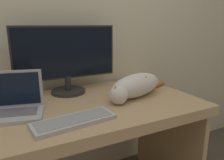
{
  "coord_description": "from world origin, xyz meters",
  "views": [
    {
      "loc": [
        -0.37,
        -0.76,
        1.22
      ],
      "look_at": [
        0.19,
        0.34,
        0.9
      ],
      "focal_mm": 35.0,
      "sensor_mm": 36.0,
      "label": 1
    }
  ],
  "objects": [
    {
      "name": "monitor",
      "position": [
        0.01,
        0.63,
        1.0
      ],
      "size": [
        0.67,
        0.23,
        0.44
      ],
      "color": "#282828",
      "rests_on": "desk"
    },
    {
      "name": "wall_back",
      "position": [
        0.0,
        0.82,
        1.3
      ],
      "size": [
        6.4,
        0.06,
        2.6
      ],
      "color": "beige",
      "rests_on": "ground_plane"
    },
    {
      "name": "cat",
      "position": [
        0.36,
        0.35,
        0.84
      ],
      "size": [
        0.55,
        0.28,
        0.15
      ],
      "rotation": [
        0.0,
        0.0,
        0.3
      ],
      "color": "silver",
      "rests_on": "desk"
    },
    {
      "name": "laptop",
      "position": [
        -0.36,
        0.39,
        0.81
      ],
      "size": [
        0.35,
        0.28,
        0.22
      ],
      "rotation": [
        0.0,
        0.0,
        -0.25
      ],
      "color": "#B7B7BC",
      "rests_on": "desk"
    },
    {
      "name": "external_keyboard",
      "position": [
        -0.1,
        0.16,
        0.78
      ],
      "size": [
        0.4,
        0.18,
        0.02
      ],
      "rotation": [
        0.0,
        0.0,
        0.11
      ],
      "color": "#BCBCC1",
      "rests_on": "desk"
    },
    {
      "name": "desk",
      "position": [
        0.0,
        0.38,
        0.6
      ],
      "size": [
        1.42,
        0.76,
        0.77
      ],
      "color": "tan",
      "rests_on": "ground_plane"
    }
  ]
}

